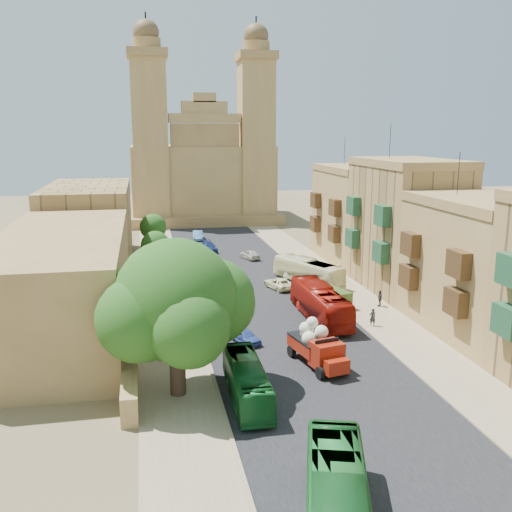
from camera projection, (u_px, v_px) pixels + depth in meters
name	position (u px, v px, depth m)	size (l,w,h in m)	color
ground	(339.00, 409.00, 34.70)	(260.00, 260.00, 0.00)	brown
road_surface	(249.00, 284.00, 63.45)	(14.00, 140.00, 0.01)	black
sidewalk_east	(330.00, 279.00, 65.27)	(5.00, 140.00, 0.01)	#917F5F
sidewalk_west	(163.00, 288.00, 61.63)	(5.00, 140.00, 0.01)	#917F5F
kerb_east	(309.00, 280.00, 64.78)	(0.25, 140.00, 0.12)	#917F5F
kerb_west	(186.00, 286.00, 62.10)	(0.25, 140.00, 0.12)	#917F5F
townhouse_b	(480.00, 266.00, 47.09)	(9.00, 14.00, 14.90)	#9B7846
townhouse_c	(406.00, 225.00, 60.25)	(9.00, 14.00, 17.40)	#A5804B
townhouse_d	(357.00, 214.00, 73.82)	(9.00, 14.00, 15.90)	#9B7846
west_wall	(133.00, 309.00, 51.29)	(1.00, 40.00, 1.80)	#9B7846
west_building_low	(64.00, 283.00, 47.62)	(10.00, 28.00, 8.40)	olive
west_building_mid	(90.00, 225.00, 72.36)	(10.00, 22.00, 10.00)	#A5804B
church	(202.00, 170.00, 108.01)	(28.00, 22.50, 36.30)	#9B7846
ficus_tree	(177.00, 304.00, 35.47)	(10.18, 9.36, 10.18)	#3C291E
street_tree_a	(164.00, 313.00, 43.67)	(2.83, 2.83, 4.35)	#3C291E
street_tree_b	(159.00, 272.00, 55.10)	(3.18, 3.18, 4.88)	#3C291E
street_tree_c	(155.00, 246.00, 66.54)	(3.43, 3.43, 5.27)	#3C291E
street_tree_d	(153.00, 227.00, 77.99)	(3.65, 3.65, 5.62)	#3C291E
red_truck	(318.00, 346.00, 40.88)	(3.35, 6.11, 3.40)	maroon
olive_pickup	(333.00, 298.00, 55.24)	(2.74, 4.34, 1.66)	#344C1C
bus_green_south	(337.00, 509.00, 23.19)	(2.50, 10.70, 2.98)	#175B24
bus_green_north	(247.00, 381.00, 35.79)	(2.05, 8.77, 2.44)	#125820
bus_red_east	(320.00, 303.00, 51.05)	(2.55, 10.91, 3.04)	maroon
bus_cream_east	(308.00, 271.00, 63.38)	(2.30, 9.82, 2.74)	#FFF6B9
car_blue_a	(245.00, 336.00, 45.53)	(1.35, 3.36, 1.14)	#324C9A
car_white_a	(207.00, 278.00, 63.25)	(1.44, 4.14, 1.36)	white
car_cream	(279.00, 283.00, 61.27)	(1.94, 4.20, 1.17)	beige
car_dkblue	(209.00, 247.00, 80.40)	(1.87, 4.60, 1.34)	navy
car_white_b	(250.00, 254.00, 75.58)	(1.48, 3.69, 1.26)	beige
car_blue_b	(198.00, 235.00, 89.25)	(1.46, 4.17, 1.37)	#4782BA
pedestrian_a	(372.00, 317.00, 49.42)	(0.58, 0.38, 1.59)	#2A272C
pedestrian_c	(380.00, 298.00, 54.96)	(0.95, 0.39, 1.62)	#323235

